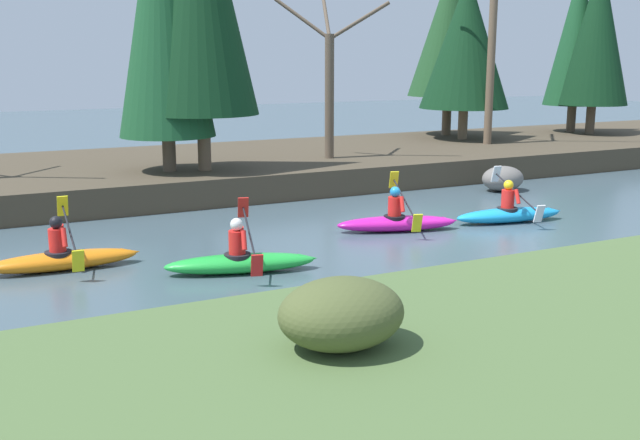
% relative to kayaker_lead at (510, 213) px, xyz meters
% --- Properties ---
extents(ground_plane, '(90.00, 90.00, 0.00)m').
position_rel_kayaker_lead_xyz_m(ground_plane, '(-1.74, -0.29, -0.22)').
color(ground_plane, '#425660').
extents(riverbank_far, '(44.00, 8.16, 0.75)m').
position_rel_kayaker_lead_xyz_m(riverbank_far, '(-1.74, 8.71, 0.15)').
color(riverbank_far, '#473D2D').
rests_on(riverbank_far, ground).
extents(conifer_tree_far_left, '(2.57, 2.57, 8.03)m').
position_rel_kayaker_lead_xyz_m(conifer_tree_far_left, '(-6.24, 6.63, 5.01)').
color(conifer_tree_far_left, brown).
rests_on(conifer_tree_far_left, riverbank_far).
extents(conifer_tree_mid_left, '(3.34, 3.34, 6.05)m').
position_rel_kayaker_lead_xyz_m(conifer_tree_mid_left, '(5.95, 9.61, 4.13)').
color(conifer_tree_mid_left, '#7A664C').
rests_on(conifer_tree_mid_left, riverbank_far).
extents(conifer_tree_centre, '(3.15, 3.15, 6.60)m').
position_rel_kayaker_lead_xyz_m(conifer_tree_centre, '(6.33, 11.16, 4.59)').
color(conifer_tree_centre, brown).
rests_on(conifer_tree_centre, riverbank_far).
extents(conifer_tree_mid_right, '(2.42, 2.42, 6.83)m').
position_rel_kayaker_lead_xyz_m(conifer_tree_mid_right, '(11.72, 9.86, 4.48)').
color(conifer_tree_mid_right, brown).
rests_on(conifer_tree_mid_right, riverbank_far).
extents(conifer_tree_right, '(2.72, 2.72, 6.90)m').
position_rel_kayaker_lead_xyz_m(conifer_tree_right, '(11.79, 8.89, 4.55)').
color(conifer_tree_right, brown).
rests_on(conifer_tree_right, riverbank_far).
extents(bare_tree_mid_upstream, '(2.76, 2.73, 4.93)m').
position_rel_kayaker_lead_xyz_m(bare_tree_mid_upstream, '(-1.08, 7.09, 2.86)').
color(bare_tree_mid_upstream, brown).
rests_on(bare_tree_mid_upstream, riverbank_far).
extents(bare_tree_mid_downstream, '(3.80, 3.75, 6.91)m').
position_rel_kayaker_lead_xyz_m(bare_tree_mid_downstream, '(5.76, 7.95, 3.78)').
color(bare_tree_mid_downstream, brown).
rests_on(bare_tree_mid_downstream, riverbank_far).
extents(shrub_clump_nearest, '(1.44, 1.20, 0.78)m').
position_rel_kayaker_lead_xyz_m(shrub_clump_nearest, '(-8.00, -6.44, 0.82)').
color(shrub_clump_nearest, '#4C562D').
rests_on(shrub_clump_nearest, riverbank_near).
extents(kayaker_lead, '(2.80, 2.07, 1.20)m').
position_rel_kayaker_lead_xyz_m(kayaker_lead, '(0.00, 0.00, 0.00)').
color(kayaker_lead, '#1993D6').
rests_on(kayaker_lead, ground).
extents(kayaker_middle, '(2.76, 2.03, 1.20)m').
position_rel_kayaker_lead_xyz_m(kayaker_middle, '(-2.84, 0.42, 0.00)').
color(kayaker_middle, '#C61999').
rests_on(kayaker_middle, ground).
extents(kayaker_trailing, '(2.78, 2.04, 1.20)m').
position_rel_kayaker_lead_xyz_m(kayaker_trailing, '(-7.13, -1.10, 0.00)').
color(kayaker_trailing, green).
rests_on(kayaker_trailing, ground).
extents(kayaker_far_back, '(2.78, 2.07, 1.20)m').
position_rel_kayaker_lead_xyz_m(kayaker_far_back, '(-9.97, 0.55, 0.00)').
color(kayaker_far_back, orange).
rests_on(kayaker_far_back, ground).
extents(boulder_midstream, '(1.28, 1.00, 0.72)m').
position_rel_kayaker_lead_xyz_m(boulder_midstream, '(2.64, 3.37, 0.14)').
color(boulder_midstream, slate).
rests_on(boulder_midstream, ground).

